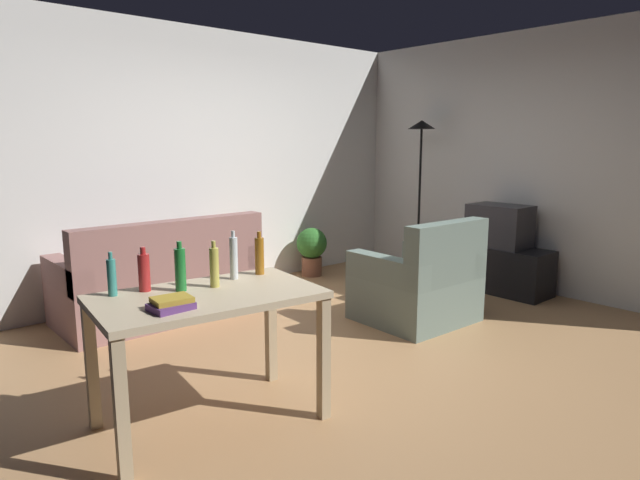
{
  "coord_description": "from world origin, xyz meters",
  "views": [
    {
      "loc": [
        -2.92,
        -2.93,
        1.58
      ],
      "look_at": [
        0.1,
        0.5,
        0.75
      ],
      "focal_mm": 30.83,
      "sensor_mm": 36.0,
      "label": 1
    }
  ],
  "objects_px": {
    "bottle_tall": "(112,277)",
    "bottle_clear": "(234,258)",
    "tv": "(500,226)",
    "armchair": "(420,286)",
    "couch": "(161,285)",
    "torchiere_lamp": "(421,155)",
    "bottle_amber": "(259,255)",
    "desk": "(208,312)",
    "bottle_green": "(180,269)",
    "book_stack": "(171,304)",
    "bottle_red": "(144,272)",
    "potted_plant": "(312,248)",
    "tv_stand": "(497,268)",
    "bottle_squat": "(214,267)"
  },
  "relations": [
    {
      "from": "bottle_clear",
      "to": "bottle_amber",
      "type": "relative_size",
      "value": 1.08
    },
    {
      "from": "tv_stand",
      "to": "bottle_clear",
      "type": "relative_size",
      "value": 3.76
    },
    {
      "from": "bottle_clear",
      "to": "tv",
      "type": "bearing_deg",
      "value": 4.49
    },
    {
      "from": "couch",
      "to": "bottle_tall",
      "type": "distance_m",
      "value": 2.02
    },
    {
      "from": "torchiere_lamp",
      "to": "armchair",
      "type": "bearing_deg",
      "value": -140.79
    },
    {
      "from": "bottle_tall",
      "to": "bottle_red",
      "type": "bearing_deg",
      "value": -7.65
    },
    {
      "from": "torchiere_lamp",
      "to": "bottle_squat",
      "type": "bearing_deg",
      "value": -158.59
    },
    {
      "from": "tv",
      "to": "potted_plant",
      "type": "height_order",
      "value": "tv"
    },
    {
      "from": "bottle_red",
      "to": "bottle_green",
      "type": "relative_size",
      "value": 0.89
    },
    {
      "from": "torchiere_lamp",
      "to": "book_stack",
      "type": "bearing_deg",
      "value": -157.6
    },
    {
      "from": "torchiere_lamp",
      "to": "bottle_green",
      "type": "relative_size",
      "value": 6.5
    },
    {
      "from": "bottle_green",
      "to": "bottle_amber",
      "type": "xyz_separation_m",
      "value": [
        0.55,
        0.03,
        -0.0
      ]
    },
    {
      "from": "bottle_red",
      "to": "bottle_squat",
      "type": "height_order",
      "value": "bottle_squat"
    },
    {
      "from": "tv",
      "to": "bottle_squat",
      "type": "bearing_deg",
      "value": 95.57
    },
    {
      "from": "desk",
      "to": "bottle_green",
      "type": "height_order",
      "value": "bottle_green"
    },
    {
      "from": "bottle_tall",
      "to": "bottle_clear",
      "type": "xyz_separation_m",
      "value": [
        0.69,
        -0.12,
        0.03
      ]
    },
    {
      "from": "armchair",
      "to": "potted_plant",
      "type": "bearing_deg",
      "value": -99.01
    },
    {
      "from": "armchair",
      "to": "bottle_red",
      "type": "bearing_deg",
      "value": 3.92
    },
    {
      "from": "tv_stand",
      "to": "bottle_red",
      "type": "bearing_deg",
      "value": 92.5
    },
    {
      "from": "couch",
      "to": "desk",
      "type": "height_order",
      "value": "couch"
    },
    {
      "from": "tv",
      "to": "armchair",
      "type": "xyz_separation_m",
      "value": [
        -1.42,
        -0.09,
        -0.38
      ]
    },
    {
      "from": "torchiere_lamp",
      "to": "bottle_red",
      "type": "bearing_deg",
      "value": -162.61
    },
    {
      "from": "bottle_red",
      "to": "book_stack",
      "type": "relative_size",
      "value": 1.18
    },
    {
      "from": "bottle_tall",
      "to": "book_stack",
      "type": "height_order",
      "value": "bottle_tall"
    },
    {
      "from": "bottle_green",
      "to": "bottle_clear",
      "type": "relative_size",
      "value": 0.95
    },
    {
      "from": "torchiere_lamp",
      "to": "bottle_tall",
      "type": "height_order",
      "value": "torchiere_lamp"
    },
    {
      "from": "bottle_tall",
      "to": "bottle_green",
      "type": "bearing_deg",
      "value": -25.17
    },
    {
      "from": "tv",
      "to": "torchiere_lamp",
      "type": "xyz_separation_m",
      "value": [
        -0.0,
        1.07,
        0.71
      ]
    },
    {
      "from": "bottle_red",
      "to": "tv",
      "type": "bearing_deg",
      "value": 2.5
    },
    {
      "from": "tv_stand",
      "to": "desk",
      "type": "distance_m",
      "value": 3.77
    },
    {
      "from": "tv",
      "to": "bottle_tall",
      "type": "relative_size",
      "value": 2.5
    },
    {
      "from": "couch",
      "to": "bottle_clear",
      "type": "distance_m",
      "value": 1.89
    },
    {
      "from": "bottle_green",
      "to": "bottle_squat",
      "type": "height_order",
      "value": "bottle_green"
    },
    {
      "from": "torchiere_lamp",
      "to": "desk",
      "type": "bearing_deg",
      "value": -157.95
    },
    {
      "from": "couch",
      "to": "bottle_amber",
      "type": "distance_m",
      "value": 1.87
    },
    {
      "from": "bottle_clear",
      "to": "armchair",
      "type": "bearing_deg",
      "value": 5.0
    },
    {
      "from": "torchiere_lamp",
      "to": "bottle_green",
      "type": "distance_m",
      "value": 4.08
    },
    {
      "from": "torchiere_lamp",
      "to": "desk",
      "type": "distance_m",
      "value": 4.09
    },
    {
      "from": "bottle_amber",
      "to": "bottle_clear",
      "type": "bearing_deg",
      "value": 179.02
    },
    {
      "from": "desk",
      "to": "bottle_amber",
      "type": "relative_size",
      "value": 4.74
    },
    {
      "from": "armchair",
      "to": "bottle_amber",
      "type": "distance_m",
      "value": 1.92
    },
    {
      "from": "bottle_amber",
      "to": "book_stack",
      "type": "bearing_deg",
      "value": -157.53
    },
    {
      "from": "book_stack",
      "to": "bottle_squat",
      "type": "bearing_deg",
      "value": 31.05
    },
    {
      "from": "couch",
      "to": "bottle_squat",
      "type": "distance_m",
      "value": 2.01
    },
    {
      "from": "bottle_green",
      "to": "bottle_squat",
      "type": "relative_size",
      "value": 1.05
    },
    {
      "from": "potted_plant",
      "to": "bottle_clear",
      "type": "relative_size",
      "value": 1.95
    },
    {
      "from": "potted_plant",
      "to": "armchair",
      "type": "bearing_deg",
      "value": -101.13
    },
    {
      "from": "bottle_red",
      "to": "bottle_tall",
      "type": "bearing_deg",
      "value": 172.35
    },
    {
      "from": "torchiere_lamp",
      "to": "armchair",
      "type": "height_order",
      "value": "torchiere_lamp"
    },
    {
      "from": "torchiere_lamp",
      "to": "bottle_amber",
      "type": "xyz_separation_m",
      "value": [
        -3.25,
        -1.34,
        -0.53
      ]
    }
  ]
}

